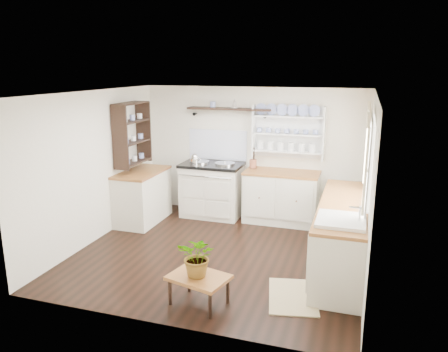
{
  "coord_description": "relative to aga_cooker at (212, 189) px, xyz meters",
  "views": [
    {
      "loc": [
        1.86,
        -5.58,
        2.64
      ],
      "look_at": [
        -0.0,
        0.25,
        1.1
      ],
      "focal_mm": 35.0,
      "sensor_mm": 36.0,
      "label": 1
    }
  ],
  "objects": [
    {
      "name": "left_shelving",
      "position": [
        -1.19,
        -0.67,
        1.06
      ],
      "size": [
        0.28,
        0.8,
        1.05
      ],
      "primitive_type": "cube",
      "color": "black",
      "rests_on": "wall_left"
    },
    {
      "name": "aga_cooker",
      "position": [
        0.0,
        0.0,
        0.0
      ],
      "size": [
        1.08,
        0.75,
        1.0
      ],
      "color": "beige",
      "rests_on": "floor"
    },
    {
      "name": "floor_rug",
      "position": [
        1.87,
        -2.49,
        -0.48
      ],
      "size": [
        0.71,
        0.94,
        0.02
      ],
      "primitive_type": "cube",
      "rotation": [
        0.0,
        0.0,
        0.2
      ],
      "color": "#8B7D51",
      "rests_on": "floor"
    },
    {
      "name": "potted_plant",
      "position": [
        0.88,
        -2.97,
        0.1
      ],
      "size": [
        0.45,
        0.4,
        0.48
      ],
      "primitive_type": "imported",
      "rotation": [
        0.0,
        0.0,
        -0.06
      ],
      "color": "#3F7233",
      "rests_on": "center_table"
    },
    {
      "name": "kettle",
      "position": [
        -0.28,
        -0.12,
        0.54
      ],
      "size": [
        0.17,
        0.17,
        0.21
      ],
      "primitive_type": null,
      "color": "silver",
      "rests_on": "aga_cooker"
    },
    {
      "name": "wall_back",
      "position": [
        0.65,
        0.33,
        0.66
      ],
      "size": [
        4.0,
        0.02,
        2.3
      ],
      "primitive_type": "cube",
      "color": "silver",
      "rests_on": "ground"
    },
    {
      "name": "center_table",
      "position": [
        0.88,
        -2.97,
        -0.18
      ],
      "size": [
        0.74,
        0.61,
        0.35
      ],
      "rotation": [
        0.0,
        0.0,
        -0.25
      ],
      "color": "brown",
      "rests_on": "floor"
    },
    {
      "name": "window",
      "position": [
        2.6,
        -1.42,
        1.07
      ],
      "size": [
        0.08,
        1.55,
        1.22
      ],
      "color": "white",
      "rests_on": "wall_right"
    },
    {
      "name": "back_cabinets",
      "position": [
        1.25,
        0.03,
        -0.03
      ],
      "size": [
        1.27,
        0.63,
        0.9
      ],
      "color": "beige",
      "rests_on": "floor"
    },
    {
      "name": "left_cabinets",
      "position": [
        -1.05,
        -0.67,
        -0.03
      ],
      "size": [
        0.62,
        1.13,
        0.9
      ],
      "color": "beige",
      "rests_on": "floor"
    },
    {
      "name": "high_shelf",
      "position": [
        0.25,
        0.21,
        1.42
      ],
      "size": [
        1.5,
        0.29,
        0.16
      ],
      "color": "black",
      "rests_on": "wall_back"
    },
    {
      "name": "floor",
      "position": [
        0.65,
        -1.57,
        -0.49
      ],
      "size": [
        4.0,
        3.8,
        0.01
      ],
      "primitive_type": "cube",
      "color": "black",
      "rests_on": "ground"
    },
    {
      "name": "right_cabinets",
      "position": [
        2.35,
        -1.47,
        -0.03
      ],
      "size": [
        0.62,
        2.43,
        0.9
      ],
      "color": "beige",
      "rests_on": "floor"
    },
    {
      "name": "ceiling",
      "position": [
        0.65,
        -1.57,
        1.81
      ],
      "size": [
        4.0,
        3.8,
        0.01
      ],
      "primitive_type": "cube",
      "color": "white",
      "rests_on": "wall_back"
    },
    {
      "name": "belfast_sink",
      "position": [
        2.35,
        -2.22,
        0.31
      ],
      "size": [
        0.55,
        0.6,
        0.45
      ],
      "color": "white",
      "rests_on": "right_cabinets"
    },
    {
      "name": "utensil_crock",
      "position": [
        0.72,
        0.11,
        0.49
      ],
      "size": [
        0.13,
        0.13,
        0.15
      ],
      "primitive_type": "cylinder",
      "color": "#985338",
      "rests_on": "back_cabinets"
    },
    {
      "name": "wall_left",
      "position": [
        -1.35,
        -1.57,
        0.66
      ],
      "size": [
        0.02,
        3.8,
        2.3
      ],
      "primitive_type": "cube",
      "color": "silver",
      "rests_on": "ground"
    },
    {
      "name": "wall_right",
      "position": [
        2.65,
        -1.57,
        0.66
      ],
      "size": [
        0.02,
        3.8,
        2.3
      ],
      "primitive_type": "cube",
      "color": "silver",
      "rests_on": "ground"
    },
    {
      "name": "plate_rack",
      "position": [
        1.3,
        0.29,
        1.06
      ],
      "size": [
        1.2,
        0.22,
        0.9
      ],
      "color": "white",
      "rests_on": "wall_back"
    }
  ]
}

